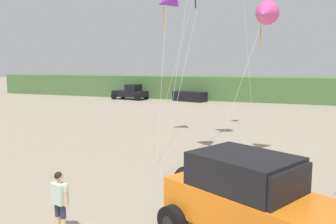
{
  "coord_description": "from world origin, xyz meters",
  "views": [
    {
      "loc": [
        3.86,
        -5.81,
        4.33
      ],
      "look_at": [
        0.51,
        2.55,
        3.13
      ],
      "focal_mm": 36.93,
      "sensor_mm": 36.0,
      "label": 1
    }
  ],
  "objects_px": {
    "distant_pickup": "(131,92)",
    "distant_sedan": "(190,96)",
    "jeep": "(253,201)",
    "kite_black_sled": "(167,2)",
    "kite_blue_swept": "(265,14)",
    "person_watching": "(60,199)"
  },
  "relations": [
    {
      "from": "jeep",
      "to": "kite_black_sled",
      "type": "relative_size",
      "value": 0.56
    },
    {
      "from": "jeep",
      "to": "kite_black_sled",
      "type": "distance_m",
      "value": 15.13
    },
    {
      "from": "person_watching",
      "to": "distant_pickup",
      "type": "xyz_separation_m",
      "value": [
        -15.54,
        33.17,
        0.0
      ]
    },
    {
      "from": "person_watching",
      "to": "distant_pickup",
      "type": "relative_size",
      "value": 0.35
    },
    {
      "from": "kite_blue_swept",
      "to": "jeep",
      "type": "bearing_deg",
      "value": -84.18
    },
    {
      "from": "jeep",
      "to": "distant_pickup",
      "type": "height_order",
      "value": "jeep"
    },
    {
      "from": "jeep",
      "to": "kite_blue_swept",
      "type": "bearing_deg",
      "value": 95.82
    },
    {
      "from": "distant_pickup",
      "to": "distant_sedan",
      "type": "relative_size",
      "value": 1.14
    },
    {
      "from": "distant_sedan",
      "to": "kite_black_sled",
      "type": "distance_m",
      "value": 23.1
    },
    {
      "from": "person_watching",
      "to": "distant_sedan",
      "type": "bearing_deg",
      "value": 102.73
    },
    {
      "from": "distant_sedan",
      "to": "person_watching",
      "type": "bearing_deg",
      "value": -60.5
    },
    {
      "from": "person_watching",
      "to": "distant_sedan",
      "type": "distance_m",
      "value": 34.64
    },
    {
      "from": "distant_sedan",
      "to": "kite_blue_swept",
      "type": "xyz_separation_m",
      "value": [
        11.53,
        -24.66,
        6.0
      ]
    },
    {
      "from": "distant_pickup",
      "to": "distant_sedan",
      "type": "bearing_deg",
      "value": 4.42
    },
    {
      "from": "distant_sedan",
      "to": "kite_blue_swept",
      "type": "bearing_deg",
      "value": -48.17
    },
    {
      "from": "distant_sedan",
      "to": "jeep",
      "type": "bearing_deg",
      "value": -52.55
    },
    {
      "from": "person_watching",
      "to": "kite_blue_swept",
      "type": "relative_size",
      "value": 0.23
    },
    {
      "from": "person_watching",
      "to": "kite_blue_swept",
      "type": "xyz_separation_m",
      "value": [
        3.9,
        9.13,
        5.66
      ]
    },
    {
      "from": "jeep",
      "to": "distant_pickup",
      "type": "relative_size",
      "value": 1.04
    },
    {
      "from": "person_watching",
      "to": "kite_black_sled",
      "type": "relative_size",
      "value": 0.19
    },
    {
      "from": "distant_pickup",
      "to": "distant_sedan",
      "type": "height_order",
      "value": "distant_pickup"
    },
    {
      "from": "kite_blue_swept",
      "to": "kite_black_sled",
      "type": "distance_m",
      "value": 7.15
    }
  ]
}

